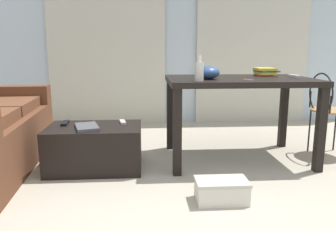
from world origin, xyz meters
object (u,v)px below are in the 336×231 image
object	(u,v)px
bottle_near	(199,71)
shoebox	(221,191)
bowl	(208,73)
tv_remote_on_table	(294,76)
coffee_table	(95,148)
magazine	(87,127)
scissors	(247,79)
book_stack	(265,72)
craft_table	(239,89)
wire_chair	(327,104)
tv_remote_primary	(65,123)
tv_remote_secondary	(123,122)

from	to	relation	value
bottle_near	shoebox	size ratio (longest dim) A/B	0.59
bowl	tv_remote_on_table	bearing A→B (deg)	8.27
shoebox	coffee_table	bearing A→B (deg)	143.12
magazine	scissors	bearing A→B (deg)	-14.24
book_stack	magazine	size ratio (longest dim) A/B	0.85
scissors	shoebox	xyz separation A→B (m)	(-0.36, -0.69, -0.71)
craft_table	magazine	distance (m)	1.42
wire_chair	shoebox	world-z (taller)	wire_chair
bottle_near	tv_remote_primary	distance (m)	1.28
tv_remote_on_table	shoebox	world-z (taller)	tv_remote_on_table
tv_remote_on_table	magazine	world-z (taller)	tv_remote_on_table
bowl	tv_remote_secondary	size ratio (longest dim) A/B	1.28
tv_remote_on_table	tv_remote_secondary	distance (m)	1.66
scissors	coffee_table	bearing A→B (deg)	178.49
book_stack	shoebox	xyz separation A→B (m)	(-0.68, -1.13, -0.74)
bowl	coffee_table	bearing A→B (deg)	-176.72
scissors	bottle_near	bearing A→B (deg)	-168.26
bottle_near	book_stack	xyz separation A→B (m)	(0.75, 0.53, -0.04)
bottle_near	shoebox	distance (m)	0.99
wire_chair	magazine	size ratio (longest dim) A/B	2.90
bowl	magazine	world-z (taller)	bowl
coffee_table	tv_remote_primary	bearing A→B (deg)	159.01
book_stack	tv_remote_on_table	distance (m)	0.31
craft_table	magazine	size ratio (longest dim) A/B	4.65
tv_remote_secondary	shoebox	distance (m)	1.16
tv_remote_primary	bowl	bearing A→B (deg)	-5.43
book_stack	tv_remote_primary	distance (m)	1.99
tv_remote_on_table	tv_remote_secondary	size ratio (longest dim) A/B	1.11
scissors	magazine	size ratio (longest dim) A/B	0.35
tv_remote_secondary	shoebox	xyz separation A→B (m)	(0.73, -0.85, -0.31)
craft_table	bottle_near	xyz separation A→B (m)	(-0.42, -0.30, 0.19)
book_stack	craft_table	bearing A→B (deg)	-144.65
book_stack	tv_remote_secondary	bearing A→B (deg)	-168.58
bottle_near	tv_remote_secondary	xyz separation A→B (m)	(-0.66, 0.25, -0.48)
coffee_table	scissors	size ratio (longest dim) A/B	8.09
bottle_near	bowl	world-z (taller)	bottle_near
book_stack	magazine	world-z (taller)	book_stack
coffee_table	tv_remote_on_table	world-z (taller)	tv_remote_on_table
bowl	magazine	distance (m)	1.15
tv_remote_primary	tv_remote_secondary	world-z (taller)	tv_remote_primary
book_stack	tv_remote_on_table	world-z (taller)	book_stack
scissors	tv_remote_secondary	world-z (taller)	scissors
craft_table	scissors	xyz separation A→B (m)	(0.01, -0.21, 0.11)
coffee_table	tv_remote_secondary	xyz separation A→B (m)	(0.24, 0.12, 0.20)
bowl	tv_remote_on_table	size ratio (longest dim) A/B	1.15
bottle_near	craft_table	bearing A→B (deg)	35.35
wire_chair	tv_remote_secondary	world-z (taller)	wire_chair
wire_chair	tv_remote_secondary	distance (m)	1.98
tv_remote_primary	magazine	world-z (taller)	magazine
coffee_table	craft_table	world-z (taller)	craft_table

